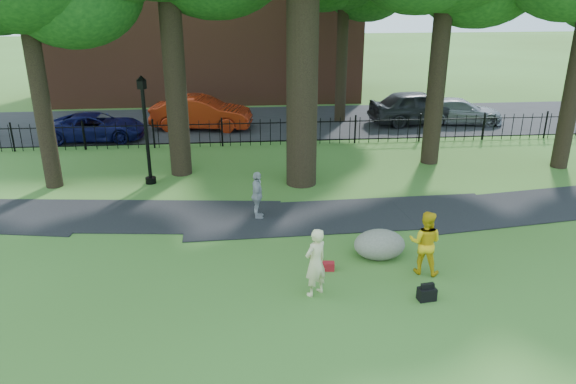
{
  "coord_description": "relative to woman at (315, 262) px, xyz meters",
  "views": [
    {
      "loc": [
        -2.17,
        -12.3,
        7.31
      ],
      "look_at": [
        -0.93,
        2.0,
        1.65
      ],
      "focal_mm": 35.0,
      "sensor_mm": 36.0,
      "label": 1
    }
  ],
  "objects": [
    {
      "name": "navy_van",
      "position": [
        -8.3,
        14.21,
        -0.26
      ],
      "size": [
        4.46,
        2.15,
        1.23
      ],
      "primitive_type": "imported",
      "rotation": [
        0.0,
        0.0,
        1.54
      ],
      "color": "#0D0F42",
      "rests_on": "ground"
    },
    {
      "name": "ground",
      "position": [
        0.5,
        0.63,
        -0.87
      ],
      "size": [
        120.0,
        120.0,
        0.0
      ],
      "primitive_type": "plane",
      "color": "#3A5C20",
      "rests_on": "ground"
    },
    {
      "name": "boulder",
      "position": [
        2.01,
        1.78,
        -0.46
      ],
      "size": [
        1.71,
        1.54,
        0.82
      ],
      "primitive_type": "ellipsoid",
      "rotation": [
        0.0,
        0.0,
        -0.42
      ],
      "color": "#5E5C4E",
      "rests_on": "ground"
    },
    {
      "name": "red_sedan",
      "position": [
        -3.58,
        15.74,
        -0.06
      ],
      "size": [
        5.09,
        2.46,
        1.61
      ],
      "primitive_type": "imported",
      "rotation": [
        0.0,
        0.0,
        1.41
      ],
      "color": "#9B230B",
      "rests_on": "ground"
    },
    {
      "name": "silver_car",
      "position": [
        9.5,
        15.69,
        -0.24
      ],
      "size": [
        4.55,
        2.3,
        1.27
      ],
      "primitive_type": "imported",
      "rotation": [
        0.0,
        0.0,
        1.45
      ],
      "color": "gray",
      "rests_on": "ground"
    },
    {
      "name": "grey_car",
      "position": [
        7.41,
        15.82,
        -0.01
      ],
      "size": [
        5.17,
        2.46,
        1.71
      ],
      "primitive_type": "imported",
      "rotation": [
        0.0,
        0.0,
        1.66
      ],
      "color": "black",
      "rests_on": "ground"
    },
    {
      "name": "pedestrian",
      "position": [
        -1.22,
        4.63,
        -0.1
      ],
      "size": [
        0.42,
        0.92,
        1.55
      ],
      "primitive_type": "imported",
      "rotation": [
        0.0,
        0.0,
        1.52
      ],
      "color": "#9F9FA3",
      "rests_on": "ground"
    },
    {
      "name": "red_bag",
      "position": [
        0.5,
        1.13,
        -0.76
      ],
      "size": [
        0.35,
        0.24,
        0.22
      ],
      "primitive_type": "cube",
      "rotation": [
        0.0,
        0.0,
        -0.12
      ],
      "color": "maroon",
      "rests_on": "ground"
    },
    {
      "name": "man",
      "position": [
        2.93,
        0.82,
        -0.01
      ],
      "size": [
        1.03,
        0.94,
        1.71
      ],
      "primitive_type": "imported",
      "rotation": [
        0.0,
        0.0,
        2.71
      ],
      "color": "gold",
      "rests_on": "ground"
    },
    {
      "name": "lamppost",
      "position": [
        -5.04,
        8.14,
        1.07
      ],
      "size": [
        0.39,
        0.39,
        3.96
      ],
      "rotation": [
        0.0,
        0.0,
        -0.44
      ],
      "color": "black",
      "rests_on": "ground"
    },
    {
      "name": "backpack",
      "position": [
        2.62,
        -0.48,
        -0.71
      ],
      "size": [
        0.45,
        0.32,
        0.31
      ],
      "primitive_type": "cube",
      "rotation": [
        0.0,
        0.0,
        0.15
      ],
      "color": "black",
      "rests_on": "ground"
    },
    {
      "name": "street",
      "position": [
        0.5,
        16.63,
        -0.87
      ],
      "size": [
        80.0,
        7.0,
        0.02
      ],
      "primitive_type": "cube",
      "color": "black",
      "rests_on": "ground"
    },
    {
      "name": "iron_fence",
      "position": [
        0.5,
        12.63,
        -0.27
      ],
      "size": [
        44.0,
        0.04,
        1.2
      ],
      "color": "black",
      "rests_on": "ground"
    },
    {
      "name": "woman",
      "position": [
        0.0,
        0.0,
        0.0
      ],
      "size": [
        0.76,
        0.71,
        1.74
      ],
      "primitive_type": "imported",
      "rotation": [
        0.0,
        0.0,
        3.76
      ],
      "color": "beige",
      "rests_on": "ground"
    },
    {
      "name": "footpath",
      "position": [
        1.5,
        4.53,
        -0.87
      ],
      "size": [
        36.07,
        3.85,
        0.03
      ],
      "primitive_type": "cube",
      "rotation": [
        0.0,
        0.0,
        0.03
      ],
      "color": "black",
      "rests_on": "ground"
    }
  ]
}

